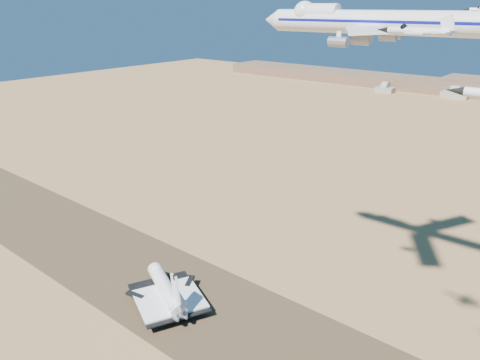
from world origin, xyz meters
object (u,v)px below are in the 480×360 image
Objects in this scene: crew_a at (158,315)px; chase_jet_a at (417,31)px; crew_b at (169,322)px; shuttle at (166,290)px; crew_c at (166,319)px; carrier_747 at (376,22)px.

crew_a is 0.13× the size of chase_jet_a.
crew_b is 0.13× the size of chase_jet_a.
chase_jet_a reaches higher than crew_a.
crew_c is (8.48, -7.88, -4.10)m from shuttle.
chase_jet_a is (29.36, -47.59, 0.45)m from carrier_747.
crew_b is 0.98× the size of crew_c.
crew_c is 0.13× the size of chase_jet_a.
carrier_747 is 55.92m from chase_jet_a.
crew_c is at bearing -18.01° from shuttle.
crew_a is 127.44m from chase_jet_a.
crew_b is (10.73, -8.38, -4.12)m from shuttle.
crew_c is at bearing 30.79° from crew_b.
shuttle is 10.35m from crew_a.
carrier_747 is (55.32, 37.57, 94.65)m from shuttle.
carrier_747 is 118.37m from crew_c.
carrier_747 is 44.97× the size of crew_c.
carrier_747 reaches higher than shuttle.
crew_c is at bearing -175.28° from chase_jet_a.
chase_jet_a reaches higher than crew_b.
chase_jet_a is at bearing 18.14° from shuttle.
chase_jet_a is (76.20, -2.14, 99.20)m from crew_c.
crew_a is 3.84m from crew_c.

